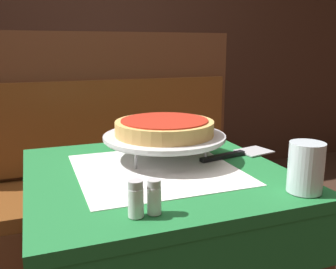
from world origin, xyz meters
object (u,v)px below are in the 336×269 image
object	(u,v)px
dining_table_rear	(122,115)
water_glass_near	(306,167)
pizza_pan_stand	(164,138)
deep_dish_pizza	(164,127)
dining_table_front	(156,206)
pizza_server	(238,154)
booth_bench	(103,207)
salt_shaker	(136,199)
condiment_caddy	(113,90)
pepper_shaker	(154,197)

from	to	relation	value
dining_table_rear	water_glass_near	distance (m)	1.78
pizza_pan_stand	water_glass_near	xyz separation A→B (m)	(0.22, -0.36, -0.01)
deep_dish_pizza	dining_table_front	bearing A→B (deg)	-123.82
dining_table_front	deep_dish_pizza	bearing A→B (deg)	56.18
dining_table_rear	pizza_server	xyz separation A→B (m)	(0.02, -1.46, 0.12)
water_glass_near	pizza_server	bearing A→B (deg)	87.83
pizza_server	deep_dish_pizza	bearing A→B (deg)	168.92
booth_bench	dining_table_rear	bearing A→B (deg)	68.89
pizza_server	water_glass_near	distance (m)	0.32
dining_table_rear	deep_dish_pizza	distance (m)	1.44
booth_bench	dining_table_front	bearing A→B (deg)	-88.03
pizza_server	salt_shaker	bearing A→B (deg)	-143.77
deep_dish_pizza	pizza_pan_stand	bearing A→B (deg)	0.00
dining_table_front	dining_table_rear	bearing A→B (deg)	79.88
pizza_server	salt_shaker	size ratio (longest dim) A/B	3.55
pizza_pan_stand	dining_table_rear	bearing A→B (deg)	81.50
dining_table_front	water_glass_near	bearing A→B (deg)	-45.59
pizza_pan_stand	deep_dish_pizza	bearing A→B (deg)	180.00
deep_dish_pizza	salt_shaker	distance (m)	0.40
condiment_caddy	water_glass_near	bearing A→B (deg)	-87.74
deep_dish_pizza	condiment_caddy	xyz separation A→B (m)	(0.15, 1.40, -0.04)
dining_table_rear	booth_bench	xyz separation A→B (m)	(-0.29, -0.76, -0.31)
pizza_server	condiment_caddy	distance (m)	1.44
salt_shaker	pepper_shaker	size ratio (longest dim) A/B	1.05
dining_table_front	pizza_server	xyz separation A→B (m)	(0.28, 0.04, 0.11)
pizza_pan_stand	salt_shaker	distance (m)	0.40
dining_table_front	booth_bench	xyz separation A→B (m)	(-0.03, 0.74, -0.31)
dining_table_front	water_glass_near	size ratio (longest dim) A/B	6.38
pizza_pan_stand	deep_dish_pizza	size ratio (longest dim) A/B	1.24
pizza_server	pepper_shaker	distance (m)	0.49
deep_dish_pizza	pizza_server	distance (m)	0.25
salt_shaker	condiment_caddy	world-z (taller)	condiment_caddy
water_glass_near	pepper_shaker	xyz separation A→B (m)	(-0.37, 0.01, -0.02)
dining_table_front	salt_shaker	size ratio (longest dim) A/B	9.94
water_glass_near	pepper_shaker	size ratio (longest dim) A/B	1.63
booth_bench	pizza_pan_stand	world-z (taller)	booth_bench
dining_table_rear	pizza_pan_stand	distance (m)	1.44
salt_shaker	condiment_caddy	distance (m)	1.78
water_glass_near	pepper_shaker	bearing A→B (deg)	178.36
deep_dish_pizza	condiment_caddy	size ratio (longest dim) A/B	1.86
deep_dish_pizza	pepper_shaker	bearing A→B (deg)	-113.17
pizza_pan_stand	condiment_caddy	bearing A→B (deg)	83.97
pizza_pan_stand	water_glass_near	bearing A→B (deg)	-59.02
dining_table_front	pepper_shaker	distance (m)	0.32
booth_bench	pizza_server	bearing A→B (deg)	-66.09
dining_table_front	dining_table_rear	world-z (taller)	dining_table_rear
dining_table_rear	pepper_shaker	bearing A→B (deg)	-101.58
dining_table_rear	deep_dish_pizza	xyz separation A→B (m)	(-0.21, -1.41, 0.21)
dining_table_rear	pizza_server	bearing A→B (deg)	-89.28
dining_table_front	pizza_pan_stand	size ratio (longest dim) A/B	2.06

